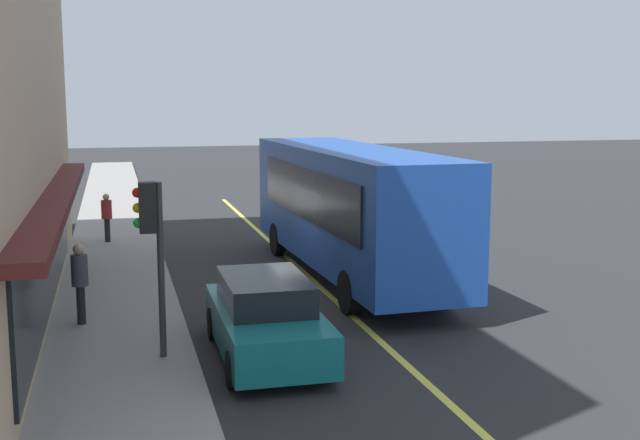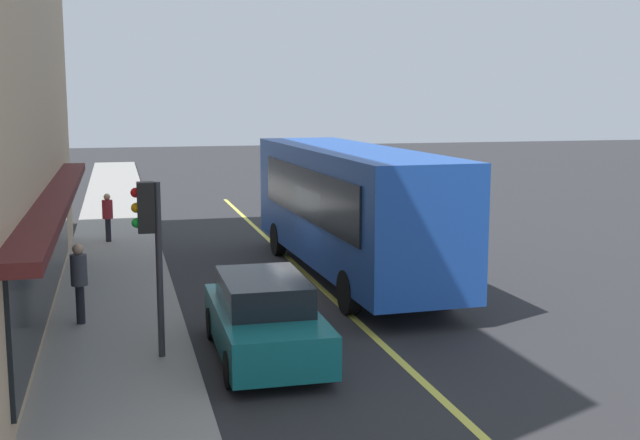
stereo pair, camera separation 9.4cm
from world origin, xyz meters
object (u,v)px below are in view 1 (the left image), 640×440
Objects in this scene: bus at (348,204)px; pedestrian_near_storefront at (80,276)px; traffic_light at (151,228)px; car_teal at (266,319)px; pedestrian_waiting at (107,213)px.

bus reaches higher than pedestrian_near_storefront.
traffic_light is at bearing 137.90° from bus.
pedestrian_waiting reaches higher than car_teal.
traffic_light is 2.02× the size of pedestrian_waiting.
pedestrian_near_storefront reaches higher than pedestrian_waiting.
traffic_light is 2.72m from car_teal.
car_teal is (-0.07, -2.05, -1.79)m from traffic_light.
traffic_light is 0.74× the size of car_teal.
car_teal is 4.34m from pedestrian_near_storefront.
bus is 7.69m from pedestrian_near_storefront.
bus is 8.16m from traffic_light.
bus is 6.61× the size of pedestrian_near_storefront.
bus reaches higher than pedestrian_waiting.
pedestrian_near_storefront is (-3.46, 6.82, -0.82)m from bus.
bus is 8.97m from pedestrian_waiting.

